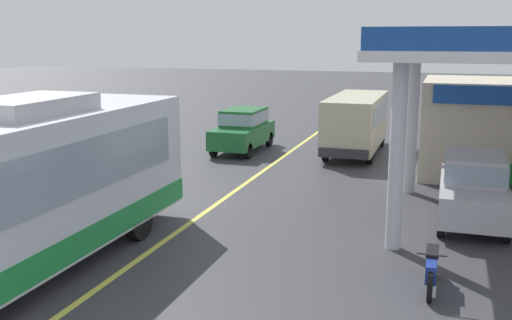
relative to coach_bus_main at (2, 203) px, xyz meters
name	(u,v)px	position (x,y,z in m)	size (l,w,h in m)	color
ground	(293,149)	(1.78, 15.97, -1.72)	(120.00, 120.00, 0.00)	#38383D
lane_divider_stripe	(259,174)	(1.78, 10.97, -1.72)	(0.16, 50.00, 0.01)	#D8CC4C
coach_bus_main	(2,203)	(0.00, 0.00, 0.00)	(2.60, 11.04, 3.69)	silver
car_at_pump	(473,184)	(8.95, 7.40, -0.71)	(1.70, 4.20, 1.82)	#B2B2B7
minibus_opposing_lane	(356,119)	(4.49, 16.02, -0.25)	(2.04, 6.13, 2.44)	#BFB799
motorcycle_parked_forecourt	(432,267)	(8.06, 2.47, -1.28)	(0.55, 1.80, 0.92)	black
car_trailing_behind_bus	(243,128)	(-0.24, 15.04, -0.71)	(1.70, 4.20, 1.82)	#1E602D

